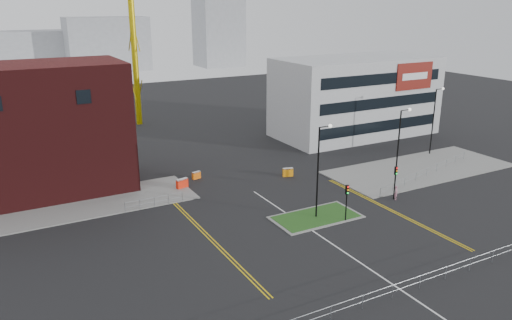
% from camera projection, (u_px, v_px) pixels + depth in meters
% --- Properties ---
extents(ground, '(200.00, 200.00, 0.00)m').
position_uv_depth(ground, '(352.00, 257.00, 40.81)').
color(ground, black).
rests_on(ground, ground).
extents(pavement_left, '(28.00, 8.00, 0.12)m').
position_uv_depth(pavement_left, '(56.00, 210.00, 50.13)').
color(pavement_left, slate).
rests_on(pavement_left, ground).
extents(pavement_right, '(24.00, 10.00, 0.12)m').
position_uv_depth(pavement_right, '(420.00, 169.00, 62.54)').
color(pavement_right, slate).
rests_on(pavement_right, ground).
extents(island_kerb, '(8.60, 4.60, 0.08)m').
position_uv_depth(island_kerb, '(316.00, 217.00, 48.41)').
color(island_kerb, slate).
rests_on(island_kerb, ground).
extents(grass_island, '(8.00, 4.00, 0.12)m').
position_uv_depth(grass_island, '(316.00, 217.00, 48.41)').
color(grass_island, '#1D4717').
rests_on(grass_island, ground).
extents(brick_building, '(24.20, 10.07, 14.24)m').
position_uv_depth(brick_building, '(9.00, 135.00, 51.77)').
color(brick_building, '#411011').
rests_on(brick_building, ground).
extents(office_block, '(25.00, 12.20, 12.00)m').
position_uv_depth(office_block, '(355.00, 97.00, 77.65)').
color(office_block, silver).
rests_on(office_block, ground).
extents(streetlamp_island, '(1.46, 0.36, 9.18)m').
position_uv_depth(streetlamp_island, '(320.00, 164.00, 46.90)').
color(streetlamp_island, black).
rests_on(streetlamp_island, ground).
extents(streetlamp_right_near, '(1.46, 0.36, 9.18)m').
position_uv_depth(streetlamp_right_near, '(400.00, 143.00, 54.04)').
color(streetlamp_right_near, black).
rests_on(streetlamp_right_near, ground).
extents(streetlamp_right_far, '(1.46, 0.36, 9.18)m').
position_uv_depth(streetlamp_right_far, '(435.00, 116.00, 67.11)').
color(streetlamp_right_far, black).
rests_on(streetlamp_right_far, ground).
extents(traffic_light_island, '(0.28, 0.33, 3.65)m').
position_uv_depth(traffic_light_island, '(347.00, 196.00, 46.87)').
color(traffic_light_island, black).
rests_on(traffic_light_island, ground).
extents(traffic_light_right, '(0.28, 0.33, 3.65)m').
position_uv_depth(traffic_light_right, '(396.00, 176.00, 52.19)').
color(traffic_light_right, black).
rests_on(traffic_light_right, ground).
extents(railing_front, '(24.05, 0.05, 1.10)m').
position_uv_depth(railing_front, '(407.00, 284.00, 35.54)').
color(railing_front, gray).
rests_on(railing_front, ground).
extents(railing_left, '(6.05, 0.05, 1.10)m').
position_uv_depth(railing_left, '(154.00, 200.00, 50.67)').
color(railing_left, gray).
rests_on(railing_left, ground).
extents(railing_right, '(19.05, 5.05, 1.10)m').
position_uv_depth(railing_right, '(427.00, 171.00, 59.54)').
color(railing_right, gray).
rests_on(railing_right, ground).
extents(centre_line, '(0.15, 30.00, 0.01)m').
position_uv_depth(centre_line, '(337.00, 247.00, 42.48)').
color(centre_line, silver).
rests_on(centre_line, ground).
extents(yellow_left_a, '(0.12, 24.00, 0.01)m').
position_uv_depth(yellow_left_a, '(203.00, 233.00, 45.09)').
color(yellow_left_a, gold).
rests_on(yellow_left_a, ground).
extents(yellow_left_b, '(0.12, 24.00, 0.01)m').
position_uv_depth(yellow_left_b, '(206.00, 233.00, 45.23)').
color(yellow_left_b, gold).
rests_on(yellow_left_b, ground).
extents(yellow_right_a, '(0.12, 20.00, 0.01)m').
position_uv_depth(yellow_right_a, '(389.00, 210.00, 50.16)').
color(yellow_right_a, gold).
rests_on(yellow_right_a, ground).
extents(yellow_right_b, '(0.12, 20.00, 0.01)m').
position_uv_depth(yellow_right_b, '(391.00, 209.00, 50.30)').
color(yellow_right_b, gold).
rests_on(yellow_right_b, ground).
extents(skyline_b, '(24.00, 12.00, 16.00)m').
position_uv_depth(skyline_b, '(107.00, 44.00, 151.93)').
color(skyline_b, gray).
rests_on(skyline_b, ground).
extents(skyline_c, '(14.00, 12.00, 28.00)m').
position_uv_depth(skyline_c, '(218.00, 22.00, 161.87)').
color(skyline_c, gray).
rests_on(skyline_c, ground).
extents(skyline_d, '(30.00, 12.00, 12.00)m').
position_uv_depth(skyline_d, '(41.00, 51.00, 152.72)').
color(skyline_d, gray).
rests_on(skyline_d, ground).
extents(pedestrian, '(0.66, 0.64, 1.53)m').
position_uv_depth(pedestrian, '(396.00, 193.00, 52.67)').
color(pedestrian, '#BC798F').
rests_on(pedestrian, ground).
extents(barrier_left, '(1.44, 0.80, 1.15)m').
position_uv_depth(barrier_left, '(182.00, 183.00, 55.81)').
color(barrier_left, '#FF290E').
rests_on(barrier_left, ground).
extents(barrier_mid, '(1.10, 0.56, 0.89)m').
position_uv_depth(barrier_mid, '(196.00, 175.00, 58.96)').
color(barrier_mid, orange).
rests_on(barrier_mid, ground).
extents(barrier_right, '(1.30, 0.74, 1.04)m').
position_uv_depth(barrier_right, '(288.00, 172.00, 59.78)').
color(barrier_right, orange).
rests_on(barrier_right, ground).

